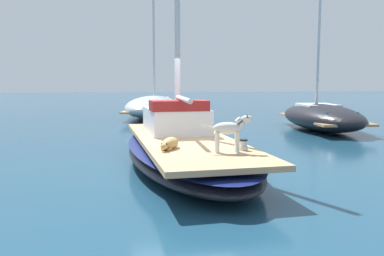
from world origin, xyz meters
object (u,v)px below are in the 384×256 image
Objects in this scene: dog_tan at (170,143)px; dog_white at (230,130)px; moored_boat_far_astern at (152,106)px; moored_boat_starboard_side at (322,116)px; deck_winch at (244,145)px; sailboat_main at (186,152)px; coiled_rope at (169,145)px.

dog_white is at bearing -27.90° from dog_tan.
moored_boat_starboard_side is at bearing -48.41° from moored_boat_far_astern.
dog_tan is at bearing 165.24° from deck_winch.
sailboat_main is at bearing -135.72° from moored_boat_starboard_side.
sailboat_main is at bearing 116.24° from deck_winch.
coiled_rope is (-1.35, 0.72, -0.08)m from deck_winch.
deck_winch is 0.65× the size of coiled_rope.
sailboat_main is at bearing 70.63° from dog_tan.
deck_winch is at bearing -86.49° from moored_boat_far_astern.
dog_white is 1.43m from coiled_rope.
moored_boat_starboard_side is (5.40, 7.87, -0.20)m from deck_winch.
moored_boat_starboard_side is at bearing 46.66° from coiled_rope.
deck_winch is 0.03× the size of moored_boat_starboard_side.
moored_boat_far_astern is at bearing 131.59° from moored_boat_starboard_side.
dog_white is 2.90× the size of coiled_rope.
moored_boat_far_astern is (0.43, 14.28, -0.10)m from coiled_rope.
moored_boat_starboard_side is (6.27, 6.12, 0.22)m from sailboat_main.
deck_winch is at bearing -28.13° from coiled_rope.
dog_white is at bearing -87.72° from moored_boat_far_astern.
moored_boat_starboard_side is at bearing 55.52° from deck_winch.
moored_boat_far_astern reaches higher than sailboat_main.
moored_boat_far_astern is at bearing 88.29° from dog_tan.
moored_boat_starboard_side reaches higher than deck_winch.
deck_winch is 0.03× the size of moored_boat_far_astern.
dog_white is 15.21m from moored_boat_far_astern.
coiled_rope is 0.04× the size of moored_boat_starboard_side.
sailboat_main is 8.17× the size of dog_tan.
sailboat_main is 8.76m from moored_boat_starboard_side.
dog_white is 0.12× the size of moored_boat_far_astern.
moored_boat_far_astern reaches higher than dog_white.
sailboat_main is 13.24m from moored_boat_far_astern.
coiled_rope is at bearing 151.87° from deck_winch.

